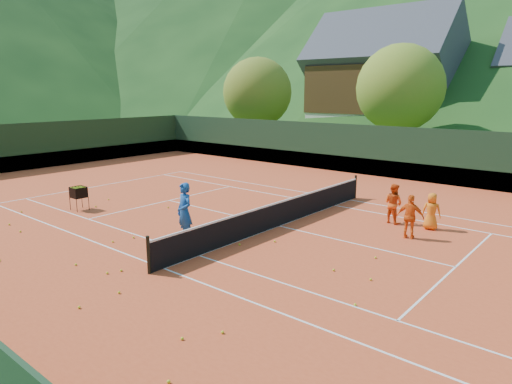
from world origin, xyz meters
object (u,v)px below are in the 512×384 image
Objects in this scene: coach at (185,212)px; student_b at (410,217)px; student_a at (393,203)px; tennis_net at (279,213)px; student_c at (431,211)px; chalet_left at (383,84)px; ball_hopper at (79,193)px.

student_b is (5.82, 5.05, -0.22)m from coach.
student_a is 4.42m from tennis_net.
chalet_left is at bearing -73.35° from student_c.
student_c reaches higher than ball_hopper.
student_c is at bearing 28.54° from ball_hopper.
coach is at bearing 35.82° from student_c.
student_b is 1.54× the size of ball_hopper.
coach is 7.95m from student_a.
chalet_left is (-8.51, 33.34, 4.64)m from coach.
chalet_left reaches higher than ball_hopper.
chalet_left is (-2.00, 33.56, 4.88)m from ball_hopper.
ball_hopper is at bearing 44.80° from student_a.
coach reaches higher than student_b.
student_a is at bearing 68.01° from coach.
chalet_left reaches higher than student_c.
ball_hopper is (-6.51, -0.22, -0.24)m from coach.
student_a is at bearing 31.18° from ball_hopper.
coach is 0.14× the size of chalet_left.
student_a reaches higher than tennis_net.
chalet_left is at bearing 108.43° from tennis_net.
chalet_left reaches higher than coach.
student_a is 1.54× the size of ball_hopper.
tennis_net is 0.87× the size of chalet_left.
student_b is 1.13× the size of student_c.
chalet_left is (-14.33, 28.29, 4.86)m from student_b.
student_c is 0.10× the size of chalet_left.
chalet_left is (-10.00, 30.00, 5.13)m from tennis_net.
coach is at bearing 29.80° from student_b.
student_b is at bearing 23.13° from ball_hopper.
coach is 1.29× the size of student_b.
student_c reaches higher than tennis_net.
student_b is 0.13× the size of tennis_net.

